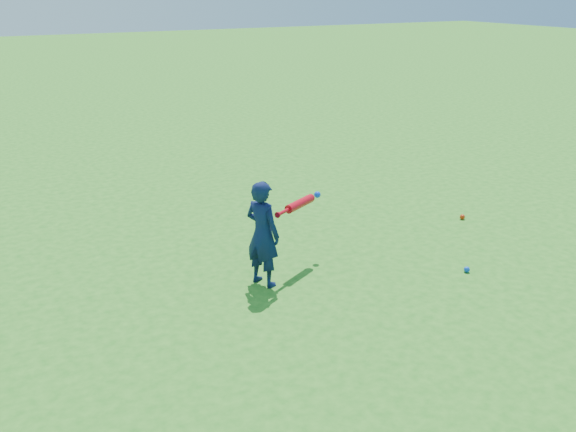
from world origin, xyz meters
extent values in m
plane|color=#24721B|center=(0.00, 0.00, 0.00)|extent=(80.00, 80.00, 0.00)
imported|color=#0D1740|center=(0.18, 0.42, 0.59)|extent=(0.43, 0.51, 1.18)
sphere|color=red|center=(3.55, 0.92, 0.04)|extent=(0.07, 0.07, 0.07)
sphere|color=blue|center=(2.36, -0.44, 0.03)|extent=(0.07, 0.07, 0.07)
cylinder|color=red|center=(0.38, 0.46, 0.76)|extent=(0.05, 0.07, 0.07)
cylinder|color=red|center=(0.48, 0.52, 0.76)|extent=(0.22, 0.14, 0.04)
cylinder|color=red|center=(0.78, 0.68, 0.76)|extent=(0.47, 0.32, 0.10)
sphere|color=red|center=(0.99, 0.79, 0.76)|extent=(0.10, 0.10, 0.10)
sphere|color=#0D3AE0|center=(1.13, 0.87, 0.76)|extent=(0.08, 0.08, 0.08)
camera|label=1|loc=(-2.64, -5.34, 3.12)|focal=40.00mm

